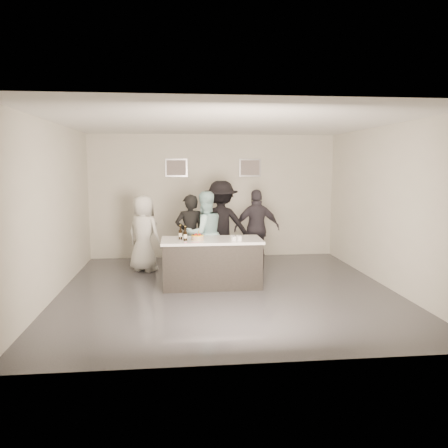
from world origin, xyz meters
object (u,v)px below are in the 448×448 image
Objects in this scene: person_guest_left at (144,233)px; person_main_black at (190,235)px; person_guest_right at (257,229)px; person_main_blue at (204,234)px; bar_counter at (212,263)px; person_guest_back at (221,225)px; beer_bottle_a at (180,232)px; beer_bottle_b at (185,234)px; cake at (198,238)px.

person_main_black is at bearing -169.14° from person_guest_left.
person_main_blue is at bearing 25.42° from person_guest_right.
bar_counter is 1.14× the size of person_guest_left.
bar_counter is at bearing 86.45° from person_guest_back.
person_main_black is 1.06m from person_guest_left.
beer_bottle_b is (0.09, -0.17, 0.00)m from beer_bottle_a.
person_guest_back is at bearing -150.49° from person_main_black.
cake is 0.88× the size of beer_bottle_a.
bar_counter is 0.96× the size of person_guest_back.
cake is at bearing 58.43° from person_main_blue.
beer_bottle_a is 1.00× the size of beer_bottle_b.
person_guest_back is at bearing -142.68° from person_guest_left.
beer_bottle_b is 1.78m from person_guest_back.
cake is 0.25m from beer_bottle_b.
beer_bottle_b is at bearing -166.70° from cake.
person_guest_left is (-0.98, 0.42, -0.02)m from person_main_black.
person_guest_left is (-0.77, 1.33, -0.21)m from beer_bottle_a.
cake is at bearing 13.30° from beer_bottle_b.
bar_counter is at bearing 51.73° from person_guest_right.
cake is 1.03m from person_main_black.
person_guest_back reaches higher than bar_counter.
cake is at bearing 161.36° from person_guest_left.
beer_bottle_a reaches higher than bar_counter.
beer_bottle_b is 0.16× the size of person_guest_left.
person_main_blue is at bearing 79.00° from cake.
person_guest_left is 0.85× the size of person_guest_back.
beer_bottle_b is 2.25m from person_guest_right.
person_guest_left is at bearing 134.95° from bar_counter.
bar_counter is 1.11× the size of person_main_black.
person_main_blue reaches higher than bar_counter.
person_main_blue is 1.37m from person_guest_left.
person_guest_back reaches higher than person_main_black.
person_guest_left reaches higher than cake.
person_guest_back reaches higher than person_guest_right.
beer_bottle_a is 0.19m from beer_bottle_b.
cake is 0.13× the size of person_guest_right.
beer_bottle_a is 1.68m from person_guest_back.
person_main_black is 1.02× the size of person_guest_left.
person_guest_right is at bearing -168.24° from person_main_black.
bar_counter is 7.15× the size of beer_bottle_b.
person_guest_left is (-1.27, 0.50, -0.05)m from person_main_blue.
bar_counter is 1.08m from person_main_black.
beer_bottle_a is at bearing 160.23° from cake.
person_guest_back reaches higher than cake.
bar_counter is at bearing 75.00° from person_main_blue.
cake is 0.12× the size of person_guest_back.
person_main_black reaches higher than beer_bottle_a.
bar_counter is 0.56m from cake.
person_main_blue reaches higher than beer_bottle_b.
beer_bottle_a is at bearing 39.29° from person_guest_right.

